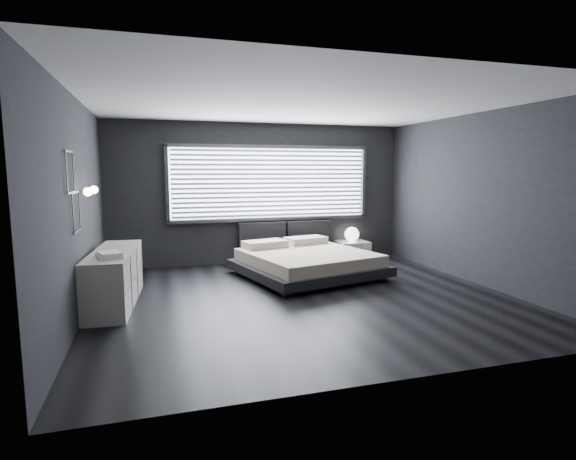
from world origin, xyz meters
name	(u,v)px	position (x,y,z in m)	size (l,w,h in m)	color
room	(305,203)	(0.00, 0.00, 1.40)	(6.04, 6.00, 2.80)	black
window	(271,183)	(0.20, 2.70, 1.61)	(4.14, 0.09, 1.52)	white
headboard	(286,234)	(0.49, 2.64, 0.57)	(1.96, 0.16, 0.52)	black
sconce_near	(88,192)	(-2.88, 0.05, 1.60)	(0.18, 0.11, 0.11)	silver
sconce_far	(94,190)	(-2.88, 0.65, 1.60)	(0.18, 0.11, 0.11)	silver
wall_art_upper	(70,172)	(-2.98, -0.55, 1.85)	(0.01, 0.48, 0.48)	#47474C
wall_art_lower	(76,212)	(-2.98, -0.30, 1.38)	(0.01, 0.48, 0.48)	#47474C
bed	(307,261)	(0.48, 1.28, 0.27)	(2.66, 2.58, 0.57)	black
nightstand	(352,250)	(1.91, 2.50, 0.19)	(0.64, 0.53, 0.37)	silver
orb_lamp	(352,234)	(1.91, 2.51, 0.53)	(0.30, 0.30, 0.30)	white
dresser	(115,278)	(-2.65, 0.44, 0.38)	(0.70, 1.95, 0.77)	silver
book_stack	(109,255)	(-2.66, -0.09, 0.80)	(0.36, 0.43, 0.08)	silver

